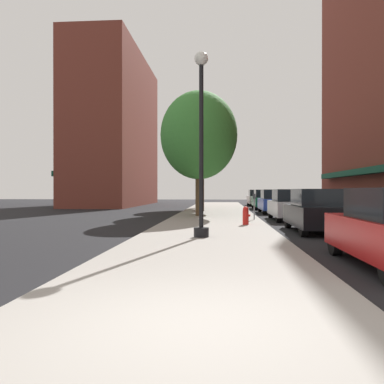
{
  "coord_description": "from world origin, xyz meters",
  "views": [
    {
      "loc": [
        0.42,
        -4.27,
        1.61
      ],
      "look_at": [
        -1.27,
        17.57,
        1.51
      ],
      "focal_mm": 36.38,
      "sensor_mm": 36.0,
      "label": 1
    }
  ],
  "objects_px": {
    "car_black": "(316,211)",
    "car_silver": "(289,205)",
    "car_white": "(257,198)",
    "lamppost": "(201,140)",
    "car_blue": "(273,202)",
    "car_green": "(264,200)",
    "tree_mid": "(200,150)",
    "tree_near": "(201,140)",
    "parking_meter_near": "(254,203)",
    "tree_far": "(199,135)",
    "fire_hydrant": "(246,215)"
  },
  "relations": [
    {
      "from": "fire_hydrant",
      "to": "tree_mid",
      "type": "distance_m",
      "value": 17.03
    },
    {
      "from": "car_white",
      "to": "lamppost",
      "type": "bearing_deg",
      "value": -96.7
    },
    {
      "from": "fire_hydrant",
      "to": "car_silver",
      "type": "bearing_deg",
      "value": 58.83
    },
    {
      "from": "parking_meter_near",
      "to": "car_white",
      "type": "distance_m",
      "value": 20.64
    },
    {
      "from": "lamppost",
      "to": "car_silver",
      "type": "bearing_deg",
      "value": 64.21
    },
    {
      "from": "tree_mid",
      "to": "car_silver",
      "type": "distance_m",
      "value": 13.79
    },
    {
      "from": "fire_hydrant",
      "to": "car_green",
      "type": "height_order",
      "value": "car_green"
    },
    {
      "from": "tree_far",
      "to": "car_blue",
      "type": "relative_size",
      "value": 1.7
    },
    {
      "from": "tree_near",
      "to": "car_green",
      "type": "height_order",
      "value": "tree_near"
    },
    {
      "from": "lamppost",
      "to": "parking_meter_near",
      "type": "height_order",
      "value": "lamppost"
    },
    {
      "from": "parking_meter_near",
      "to": "tree_mid",
      "type": "bearing_deg",
      "value": 105.11
    },
    {
      "from": "tree_near",
      "to": "car_silver",
      "type": "bearing_deg",
      "value": -51.85
    },
    {
      "from": "car_silver",
      "to": "fire_hydrant",
      "type": "bearing_deg",
      "value": -123.0
    },
    {
      "from": "lamppost",
      "to": "car_green",
      "type": "bearing_deg",
      "value": 78.71
    },
    {
      "from": "car_green",
      "to": "car_blue",
      "type": "bearing_deg",
      "value": -90.17
    },
    {
      "from": "lamppost",
      "to": "car_white",
      "type": "relative_size",
      "value": 1.37
    },
    {
      "from": "parking_meter_near",
      "to": "car_black",
      "type": "bearing_deg",
      "value": -67.69
    },
    {
      "from": "car_black",
      "to": "car_silver",
      "type": "relative_size",
      "value": 1.0
    },
    {
      "from": "car_green",
      "to": "car_white",
      "type": "relative_size",
      "value": 1.0
    },
    {
      "from": "tree_near",
      "to": "tree_mid",
      "type": "height_order",
      "value": "tree_near"
    },
    {
      "from": "parking_meter_near",
      "to": "car_blue",
      "type": "bearing_deg",
      "value": 75.7
    },
    {
      "from": "lamppost",
      "to": "tree_near",
      "type": "distance_m",
      "value": 15.36
    },
    {
      "from": "tree_mid",
      "to": "tree_far",
      "type": "height_order",
      "value": "tree_mid"
    },
    {
      "from": "lamppost",
      "to": "car_black",
      "type": "distance_m",
      "value": 5.63
    },
    {
      "from": "fire_hydrant",
      "to": "tree_far",
      "type": "xyz_separation_m",
      "value": [
        -2.37,
        5.79,
        4.3
      ]
    },
    {
      "from": "lamppost",
      "to": "car_silver",
      "type": "height_order",
      "value": "lamppost"
    },
    {
      "from": "parking_meter_near",
      "to": "car_green",
      "type": "bearing_deg",
      "value": 81.87
    },
    {
      "from": "parking_meter_near",
      "to": "car_blue",
      "type": "xyz_separation_m",
      "value": [
        1.95,
        7.65,
        -0.14
      ]
    },
    {
      "from": "tree_mid",
      "to": "lamppost",
      "type": "bearing_deg",
      "value": -86.55
    },
    {
      "from": "car_blue",
      "to": "car_green",
      "type": "relative_size",
      "value": 1.0
    },
    {
      "from": "parking_meter_near",
      "to": "tree_far",
      "type": "xyz_separation_m",
      "value": [
        -2.98,
        2.76,
        3.87
      ]
    },
    {
      "from": "car_black",
      "to": "car_blue",
      "type": "bearing_deg",
      "value": 91.71
    },
    {
      "from": "car_green",
      "to": "tree_mid",
      "type": "bearing_deg",
      "value": -174.49
    },
    {
      "from": "car_silver",
      "to": "parking_meter_near",
      "type": "bearing_deg",
      "value": -150.27
    },
    {
      "from": "fire_hydrant",
      "to": "tree_near",
      "type": "bearing_deg",
      "value": 103.15
    },
    {
      "from": "fire_hydrant",
      "to": "car_silver",
      "type": "relative_size",
      "value": 0.18
    },
    {
      "from": "fire_hydrant",
      "to": "tree_far",
      "type": "height_order",
      "value": "tree_far"
    },
    {
      "from": "tree_near",
      "to": "car_white",
      "type": "height_order",
      "value": "tree_near"
    },
    {
      "from": "car_blue",
      "to": "tree_near",
      "type": "bearing_deg",
      "value": 179.35
    },
    {
      "from": "car_black",
      "to": "car_silver",
      "type": "xyz_separation_m",
      "value": [
        0.0,
        5.95,
        0.0
      ]
    },
    {
      "from": "parking_meter_near",
      "to": "car_silver",
      "type": "distance_m",
      "value": 2.29
    },
    {
      "from": "tree_far",
      "to": "tree_mid",
      "type": "bearing_deg",
      "value": 93.07
    },
    {
      "from": "car_blue",
      "to": "car_silver",
      "type": "bearing_deg",
      "value": -90.86
    },
    {
      "from": "tree_near",
      "to": "car_silver",
      "type": "height_order",
      "value": "tree_near"
    },
    {
      "from": "tree_near",
      "to": "car_blue",
      "type": "height_order",
      "value": "tree_near"
    },
    {
      "from": "tree_far",
      "to": "parking_meter_near",
      "type": "bearing_deg",
      "value": -42.73
    },
    {
      "from": "lamppost",
      "to": "tree_near",
      "type": "height_order",
      "value": "tree_near"
    },
    {
      "from": "lamppost",
      "to": "tree_far",
      "type": "height_order",
      "value": "tree_far"
    },
    {
      "from": "lamppost",
      "to": "car_black",
      "type": "relative_size",
      "value": 1.37
    },
    {
      "from": "tree_mid",
      "to": "car_black",
      "type": "bearing_deg",
      "value": -72.92
    }
  ]
}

